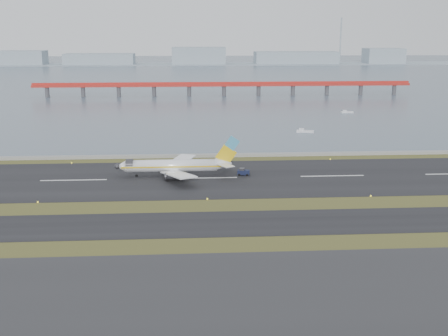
{
  "coord_description": "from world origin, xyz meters",
  "views": [
    {
      "loc": [
        -4.73,
        -137.45,
        44.72
      ],
      "look_at": [
        5.45,
        22.0,
        5.18
      ],
      "focal_mm": 45.0,
      "sensor_mm": 36.0,
      "label": 1
    }
  ],
  "objects": [
    {
      "name": "far_shoreline",
      "position": [
        13.62,
        620.0,
        6.07
      ],
      "size": [
        1400.0,
        80.0,
        60.5
      ],
      "color": "#94A5B0",
      "rests_on": "ground"
    },
    {
      "name": "bay_water",
      "position": [
        0.0,
        460.0,
        0.0
      ],
      "size": [
        1400.0,
        800.0,
        1.3
      ],
      "primitive_type": "cube",
      "color": "#4C5F6D",
      "rests_on": "ground"
    },
    {
      "name": "taxiway_strip",
      "position": [
        0.0,
        -12.0,
        0.05
      ],
      "size": [
        1000.0,
        18.0,
        0.1
      ],
      "primitive_type": "cube",
      "color": "black",
      "rests_on": "ground"
    },
    {
      "name": "airliner",
      "position": [
        -8.69,
        32.95,
        3.46
      ],
      "size": [
        38.52,
        32.89,
        12.8
      ],
      "color": "white",
      "rests_on": "ground"
    },
    {
      "name": "ground",
      "position": [
        0.0,
        0.0,
        0.0
      ],
      "size": [
        1000.0,
        1000.0,
        0.0
      ],
      "primitive_type": "plane",
      "color": "#354518",
      "rests_on": "ground"
    },
    {
      "name": "apron_strip",
      "position": [
        0.0,
        -55.0,
        0.05
      ],
      "size": [
        1000.0,
        50.0,
        0.1
      ],
      "primitive_type": "cube",
      "color": "#2B2B2E",
      "rests_on": "ground"
    },
    {
      "name": "seawall",
      "position": [
        0.0,
        60.0,
        0.5
      ],
      "size": [
        1000.0,
        2.5,
        1.0
      ],
      "primitive_type": "cube",
      "color": "gray",
      "rests_on": "ground"
    },
    {
      "name": "runway_strip",
      "position": [
        0.0,
        30.0,
        0.05
      ],
      "size": [
        1000.0,
        45.0,
        0.1
      ],
      "primitive_type": "cube",
      "color": "black",
      "rests_on": "ground"
    },
    {
      "name": "workboat_near",
      "position": [
        46.95,
        106.76,
        0.58
      ],
      "size": [
        7.93,
        4.27,
        1.84
      ],
      "rotation": [
        0.0,
        0.0,
        -0.26
      ],
      "color": "silver",
      "rests_on": "ground"
    },
    {
      "name": "pushback_tug",
      "position": [
        12.22,
        32.71,
        1.14
      ],
      "size": [
        4.0,
        2.78,
        2.35
      ],
      "rotation": [
        0.0,
        0.0,
        -0.19
      ],
      "color": "#121833",
      "rests_on": "ground"
    },
    {
      "name": "red_pier",
      "position": [
        20.0,
        250.0,
        7.28
      ],
      "size": [
        260.0,
        5.0,
        10.2
      ],
      "color": "red",
      "rests_on": "ground"
    },
    {
      "name": "workboat_far",
      "position": [
        82.37,
        164.81,
        0.51
      ],
      "size": [
        6.68,
        2.31,
        1.61
      ],
      "rotation": [
        0.0,
        0.0,
        -0.03
      ],
      "color": "silver",
      "rests_on": "ground"
    }
  ]
}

